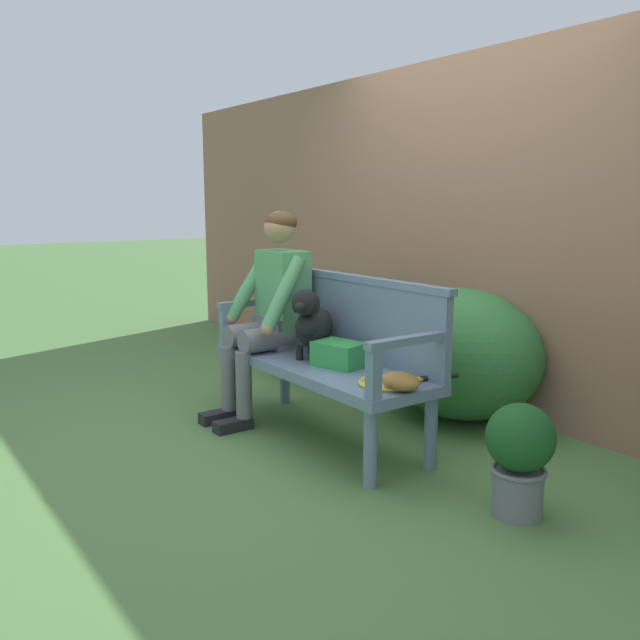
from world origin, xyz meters
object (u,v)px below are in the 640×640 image
object	(u,v)px
tennis_racket	(391,382)
dog_on_bench	(312,323)
sports_bag	(339,354)
garden_bench	(320,372)
person_seated	(272,306)
baseball_glove	(400,381)
potted_plant	(520,453)

from	to	relation	value
tennis_racket	dog_on_bench	bearing A→B (deg)	-179.23
dog_on_bench	sports_bag	world-z (taller)	dog_on_bench
garden_bench	person_seated	size ratio (longest dim) A/B	1.19
garden_bench	dog_on_bench	world-z (taller)	dog_on_bench
dog_on_bench	baseball_glove	size ratio (longest dim) A/B	1.97
person_seated	baseball_glove	size ratio (longest dim) A/B	6.07
dog_on_bench	baseball_glove	bearing A→B (deg)	-1.76
person_seated	potted_plant	distance (m)	1.90
garden_bench	sports_bag	distance (m)	0.20
dog_on_bench	baseball_glove	world-z (taller)	dog_on_bench
tennis_racket	potted_plant	bearing A→B (deg)	9.64
garden_bench	sports_bag	bearing A→B (deg)	12.06
garden_bench	person_seated	bearing A→B (deg)	-177.98
baseball_glove	person_seated	bearing A→B (deg)	-177.68
baseball_glove	potted_plant	distance (m)	0.67
potted_plant	dog_on_bench	bearing A→B (deg)	-174.70
garden_bench	baseball_glove	xyz separation A→B (m)	(0.71, -0.02, 0.11)
baseball_glove	potted_plant	xyz separation A→B (m)	(0.62, 0.16, -0.22)
dog_on_bench	person_seated	bearing A→B (deg)	-176.32
tennis_racket	sports_bag	distance (m)	0.46
garden_bench	tennis_racket	size ratio (longest dim) A/B	2.73
person_seated	sports_bag	bearing A→B (deg)	4.31
garden_bench	potted_plant	distance (m)	1.34
person_seated	potted_plant	xyz separation A→B (m)	(1.84, 0.16, -0.44)
dog_on_bench	sports_bag	bearing A→B (deg)	5.38
dog_on_bench	potted_plant	bearing A→B (deg)	5.30
garden_bench	person_seated	distance (m)	0.61
tennis_racket	potted_plant	distance (m)	0.76
dog_on_bench	tennis_racket	bearing A→B (deg)	0.77
baseball_glove	sports_bag	distance (m)	0.57
baseball_glove	sports_bag	world-z (taller)	sports_bag
dog_on_bench	potted_plant	xyz separation A→B (m)	(1.43, 0.13, -0.39)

